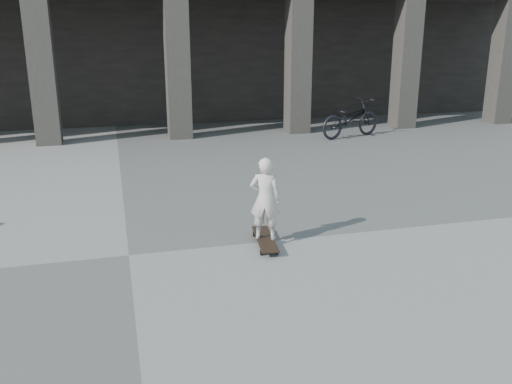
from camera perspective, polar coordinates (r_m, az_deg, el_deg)
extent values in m
plane|color=#535350|center=(7.66, -13.24, -6.51)|extent=(90.00, 90.00, 0.00)
cube|color=black|center=(21.08, -15.29, 16.07)|extent=(28.00, 6.00, 6.00)
cube|color=#312F29|center=(15.70, -21.59, 11.92)|extent=(0.65, 0.65, 4.00)
cube|color=#312F29|center=(15.72, -8.26, 12.87)|extent=(0.65, 0.65, 4.00)
cube|color=#312F29|center=(16.53, 4.45, 13.15)|extent=(0.65, 0.65, 4.00)
cube|color=#312F29|center=(18.02, 15.52, 12.89)|extent=(0.65, 0.65, 4.00)
cube|color=#312F29|center=(20.05, 24.60, 12.33)|extent=(0.65, 0.65, 4.00)
cube|color=black|center=(7.78, 0.95, -4.95)|extent=(0.36, 1.06, 0.02)
cube|color=#B2B2B7|center=(8.13, 0.55, -4.31)|extent=(0.22, 0.08, 0.03)
cube|color=#B2B2B7|center=(7.47, 1.39, -6.26)|extent=(0.22, 0.08, 0.03)
cylinder|color=black|center=(8.12, -0.21, -4.42)|extent=(0.04, 0.08, 0.08)
cylinder|color=black|center=(8.15, 1.30, -4.35)|extent=(0.04, 0.08, 0.08)
cylinder|color=black|center=(7.46, 0.56, -6.39)|extent=(0.04, 0.08, 0.08)
cylinder|color=black|center=(7.49, 2.21, -6.29)|extent=(0.04, 0.08, 0.08)
imported|color=beige|center=(7.58, 0.97, -0.71)|extent=(0.51, 0.43, 1.18)
imported|color=black|center=(16.02, 9.92, 7.63)|extent=(2.20, 1.34, 1.09)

